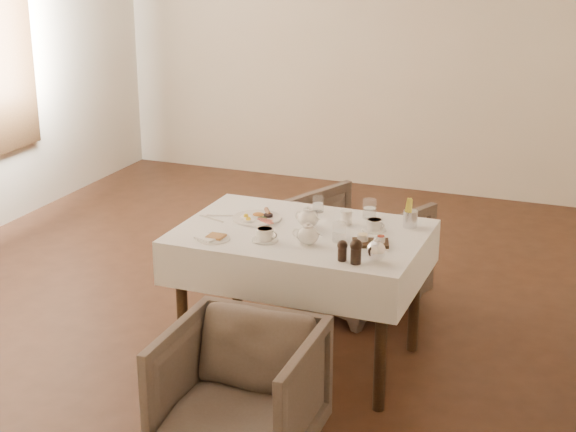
{
  "coord_description": "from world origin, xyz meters",
  "views": [
    {
      "loc": [
        2.26,
        -4.9,
        2.32
      ],
      "look_at": [
        0.65,
        -0.83,
        0.82
      ],
      "focal_mm": 55.0,
      "sensor_mm": 36.0,
      "label": 1
    }
  ],
  "objects_px": {
    "armchair_near": "(240,393)",
    "breakfast_plate": "(258,217)",
    "table": "(301,251)",
    "armchair_far": "(353,252)",
    "teapot_centre": "(308,217)"
  },
  "relations": [
    {
      "from": "armchair_near",
      "to": "breakfast_plate",
      "type": "distance_m",
      "value": 1.16
    },
    {
      "from": "breakfast_plate",
      "to": "table",
      "type": "bearing_deg",
      "value": -24.14
    },
    {
      "from": "armchair_far",
      "to": "breakfast_plate",
      "type": "xyz_separation_m",
      "value": [
        -0.32,
        -0.74,
        0.42
      ]
    },
    {
      "from": "table",
      "to": "breakfast_plate",
      "type": "relative_size",
      "value": 4.8
    },
    {
      "from": "table",
      "to": "teapot_centre",
      "type": "distance_m",
      "value": 0.19
    },
    {
      "from": "armchair_near",
      "to": "teapot_centre",
      "type": "bearing_deg",
      "value": 91.58
    },
    {
      "from": "armchair_near",
      "to": "breakfast_plate",
      "type": "relative_size",
      "value": 2.52
    },
    {
      "from": "armchair_far",
      "to": "teapot_centre",
      "type": "bearing_deg",
      "value": 111.29
    },
    {
      "from": "armchair_near",
      "to": "armchair_far",
      "type": "height_order",
      "value": "armchair_far"
    },
    {
      "from": "armchair_far",
      "to": "breakfast_plate",
      "type": "distance_m",
      "value": 0.91
    },
    {
      "from": "armchair_far",
      "to": "armchair_near",
      "type": "bearing_deg",
      "value": 113.32
    },
    {
      "from": "table",
      "to": "breakfast_plate",
      "type": "height_order",
      "value": "breakfast_plate"
    },
    {
      "from": "armchair_near",
      "to": "armchair_far",
      "type": "distance_m",
      "value": 1.76
    },
    {
      "from": "breakfast_plate",
      "to": "armchair_far",
      "type": "bearing_deg",
      "value": 59.27
    },
    {
      "from": "armchair_far",
      "to": "teapot_centre",
      "type": "height_order",
      "value": "teapot_centre"
    }
  ]
}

